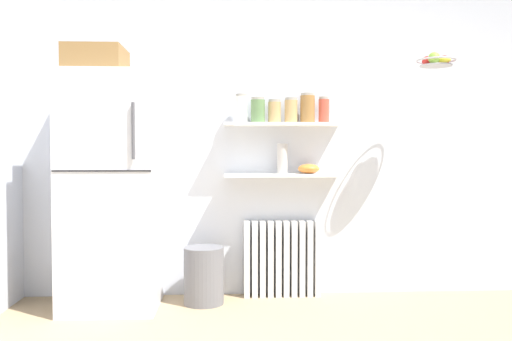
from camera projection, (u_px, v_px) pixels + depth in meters
The scene contains 15 objects.
back_wall at pixel (291, 139), 4.48m from camera, with size 7.04×0.10×2.60m, color silver.
refrigerator at pixel (111, 185), 4.06m from camera, with size 0.70×0.67×1.98m.
radiator at pixel (282, 259), 4.39m from camera, with size 0.63×0.12×0.62m.
wall_shelf_lower at pixel (283, 175), 4.33m from camera, with size 0.95×0.22×0.03m, color white.
wall_shelf_upper at pixel (283, 124), 4.32m from camera, with size 0.95×0.22×0.03m, color white.
storage_jar_0 at pixel (241, 109), 4.29m from camera, with size 0.10×0.10×0.23m.
storage_jar_1 at pixel (258, 110), 4.30m from camera, with size 0.12×0.12×0.20m.
storage_jar_2 at pixel (274, 111), 4.31m from camera, with size 0.10×0.10×0.19m.
storage_jar_3 at pixel (291, 110), 4.32m from camera, with size 0.11×0.11×0.20m.
storage_jar_4 at pixel (307, 108), 4.32m from camera, with size 0.12×0.12×0.24m.
storage_jar_5 at pixel (324, 110), 4.33m from camera, with size 0.09×0.09×0.21m.
vase at pixel (282, 159), 4.33m from camera, with size 0.08×0.08×0.25m, color #B2ADA8.
shelf_bowl at pixel (309, 169), 4.34m from camera, with size 0.18×0.18×0.08m, color orange.
trash_bin at pixel (204, 275), 4.17m from camera, with size 0.31×0.31×0.45m, color slate.
hanging_fruit_basket at pixel (436, 61), 4.08m from camera, with size 0.30×0.30×0.10m.
Camera 1 is at (-0.53, -2.42, 1.20)m, focal length 37.39 mm.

